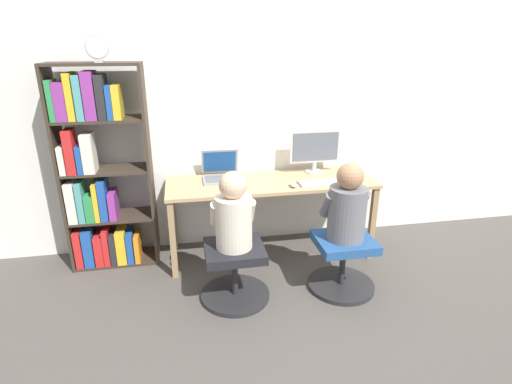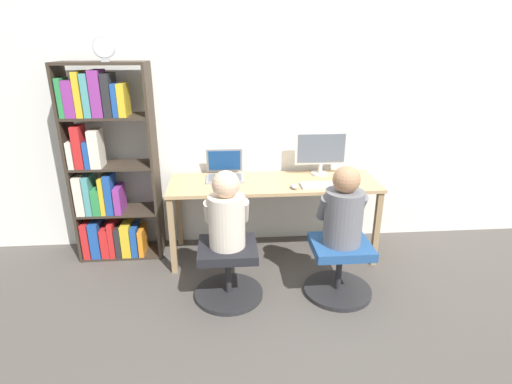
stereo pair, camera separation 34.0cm
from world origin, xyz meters
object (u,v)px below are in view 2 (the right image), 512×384
(desktop_monitor, at_px, (321,151))
(desk_clock, at_px, (104,48))
(laptop, at_px, (225,172))
(bookshelf, at_px, (105,171))
(office_chair_left, at_px, (339,267))
(office_chair_right, at_px, (228,270))
(keyboard, at_px, (326,185))
(person_at_laptop, at_px, (227,213))
(person_at_monitor, at_px, (344,210))

(desktop_monitor, height_order, desk_clock, desk_clock)
(laptop, bearing_deg, bookshelf, -177.58)
(office_chair_left, bearing_deg, desk_clock, 159.02)
(office_chair_left, bearing_deg, office_chair_right, 178.54)
(desktop_monitor, xyz_separation_m, office_chair_left, (-0.01, -0.84, -0.72))
(desktop_monitor, relative_size, keyboard, 1.10)
(office_chair_left, relative_size, desk_clock, 2.80)
(laptop, relative_size, office_chair_right, 0.62)
(office_chair_right, bearing_deg, office_chair_left, -1.46)
(person_at_laptop, bearing_deg, laptop, 90.54)
(person_at_monitor, relative_size, person_at_laptop, 1.04)
(laptop, relative_size, bookshelf, 0.19)
(desktop_monitor, bearing_deg, bookshelf, -177.72)
(keyboard, distance_m, desk_clock, 2.12)
(bookshelf, bearing_deg, person_at_laptop, -34.90)
(desktop_monitor, relative_size, desk_clock, 2.52)
(person_at_laptop, bearing_deg, bookshelf, 145.10)
(desktop_monitor, height_order, keyboard, desktop_monitor)
(office_chair_right, distance_m, person_at_laptop, 0.48)
(person_at_monitor, bearing_deg, laptop, 137.64)
(office_chair_right, relative_size, bookshelf, 0.31)
(laptop, height_order, bookshelf, bookshelf)
(office_chair_left, height_order, office_chair_right, same)
(bookshelf, xyz_separation_m, desk_clock, (0.14, -0.08, 1.03))
(office_chair_left, height_order, person_at_monitor, person_at_monitor)
(office_chair_left, height_order, person_at_laptop, person_at_laptop)
(desktop_monitor, xyz_separation_m, keyboard, (-0.02, -0.33, -0.21))
(office_chair_left, distance_m, bookshelf, 2.17)
(desktop_monitor, distance_m, keyboard, 0.40)
(keyboard, bearing_deg, office_chair_right, -150.70)
(keyboard, relative_size, person_at_laptop, 0.75)
(person_at_monitor, xyz_separation_m, bookshelf, (-1.94, 0.76, 0.11))
(bookshelf, bearing_deg, desk_clock, -28.53)
(laptop, relative_size, keyboard, 0.76)
(desktop_monitor, relative_size, person_at_monitor, 0.79)
(desktop_monitor, relative_size, office_chair_left, 0.90)
(desktop_monitor, bearing_deg, person_at_monitor, -90.73)
(office_chair_left, xyz_separation_m, person_at_monitor, (-0.00, 0.00, 0.48))
(person_at_laptop, bearing_deg, office_chair_right, -90.00)
(office_chair_left, bearing_deg, person_at_laptop, 178.30)
(laptop, xyz_separation_m, keyboard, (0.88, -0.30, -0.04))
(person_at_monitor, bearing_deg, bookshelf, 158.53)
(person_at_monitor, bearing_deg, keyboard, 91.04)
(office_chair_left, relative_size, bookshelf, 0.31)
(laptop, bearing_deg, person_at_laptop, -89.46)
(bookshelf, bearing_deg, keyboard, -7.58)
(keyboard, bearing_deg, laptop, 161.02)
(laptop, bearing_deg, desktop_monitor, 2.11)
(person_at_monitor, height_order, person_at_laptop, person_at_monitor)
(office_chair_right, xyz_separation_m, person_at_laptop, (0.00, 0.00, 0.48))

